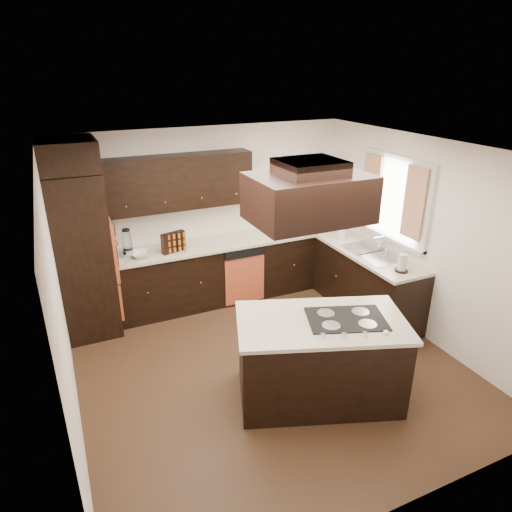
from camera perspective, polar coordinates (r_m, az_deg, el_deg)
name	(u,v)px	position (r m, az deg, el deg)	size (l,w,h in m)	color
floor	(269,366)	(5.52, 1.68, -13.60)	(4.20, 4.20, 0.02)	brown
ceiling	(272,150)	(4.50, 2.05, 13.16)	(4.20, 4.20, 0.02)	silver
wall_back	(207,214)	(6.71, -6.14, 5.21)	(4.20, 0.02, 2.50)	white
wall_front	(407,385)	(3.38, 18.36, -15.10)	(4.20, 0.02, 2.50)	white
wall_left	(59,309)	(4.46, -23.45, -6.10)	(0.02, 4.20, 2.50)	white
wall_right	(423,240)	(6.05, 20.11, 1.92)	(0.02, 4.20, 2.50)	white
oven_column	(83,255)	(6.10, -20.79, 0.06)	(0.65, 0.75, 2.12)	black
wall_oven_face	(111,247)	(6.10, -17.62, 1.11)	(0.05, 0.62, 0.78)	#DD5E36
base_cabinets_back	(218,272)	(6.74, -4.73, -2.05)	(2.93, 0.60, 0.88)	black
base_cabinets_right	(354,275)	(6.78, 12.13, -2.33)	(0.60, 2.40, 0.88)	black
countertop_back	(218,244)	(6.54, -4.81, 1.56)	(2.93, 0.63, 0.04)	beige
countertop_right	(356,246)	(6.60, 12.35, 1.27)	(0.63, 2.40, 0.04)	beige
upper_cabinets	(179,182)	(6.28, -9.59, 9.11)	(2.00, 0.34, 0.72)	black
dishwasher_front	(245,279)	(6.60, -1.45, -2.94)	(0.60, 0.05, 0.72)	#DD5E36
window_frame	(394,198)	(6.28, 16.92, 6.94)	(0.06, 1.32, 1.12)	silver
window_pane	(396,198)	(6.30, 17.11, 6.96)	(0.00, 1.20, 1.00)	white
curtain_left	(414,203)	(5.93, 19.14, 6.26)	(0.02, 0.34, 0.90)	beige
curtain_right	(371,188)	(6.54, 14.18, 8.30)	(0.02, 0.34, 0.90)	beige
sink_rim	(372,253)	(6.34, 14.32, 0.42)	(0.52, 0.84, 0.01)	silver
island	(319,361)	(4.88, 7.91, -12.82)	(1.62, 0.89, 0.88)	black
island_top	(322,322)	(4.63, 8.21, -8.18)	(1.68, 0.94, 0.04)	beige
cooktop	(346,319)	(4.67, 11.21, -7.71)	(0.77, 0.51, 0.01)	black
range_hood	(309,198)	(4.16, 6.62, 7.25)	(1.05, 0.72, 0.42)	black
hood_duct	(310,167)	(4.09, 6.80, 10.96)	(0.55, 0.50, 0.13)	black
blender_base	(128,253)	(6.24, -15.65, 0.37)	(0.15, 0.15, 0.10)	silver
blender_pitcher	(127,240)	(6.18, -15.83, 1.91)	(0.13, 0.13, 0.26)	silver
spice_rack	(173,242)	(6.23, -10.29, 1.71)	(0.33, 0.08, 0.28)	black
mixing_bowl	(141,254)	(6.20, -14.14, 0.22)	(0.28, 0.28, 0.07)	silver
soap_bottle	(341,232)	(6.72, 10.56, 2.96)	(0.09, 0.10, 0.21)	silver
paper_towel	(402,263)	(5.83, 17.80, -0.84)	(0.10, 0.10, 0.23)	silver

